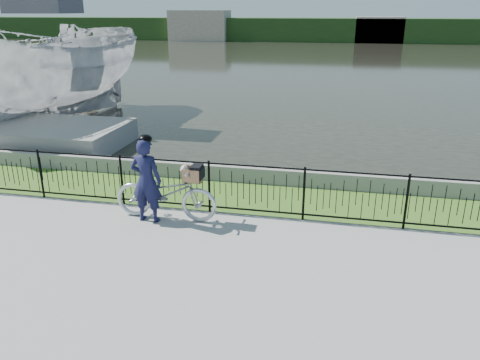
# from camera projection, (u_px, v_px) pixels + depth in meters

# --- Properties ---
(ground) EXTENTS (120.00, 120.00, 0.00)m
(ground) POSITION_uv_depth(u_px,v_px,m) (240.00, 251.00, 8.45)
(ground) COLOR gray
(ground) RESTS_ON ground
(grass_strip) EXTENTS (60.00, 2.00, 0.01)m
(grass_strip) POSITION_uv_depth(u_px,v_px,m) (263.00, 198.00, 10.83)
(grass_strip) COLOR #3D631F
(grass_strip) RESTS_ON ground
(water) EXTENTS (120.00, 120.00, 0.00)m
(water) POSITION_uv_depth(u_px,v_px,m) (322.00, 62.00, 38.76)
(water) COLOR black
(water) RESTS_ON ground
(quay_wall) EXTENTS (60.00, 0.30, 0.40)m
(quay_wall) POSITION_uv_depth(u_px,v_px,m) (270.00, 176.00, 11.68)
(quay_wall) COLOR gray
(quay_wall) RESTS_ON ground
(fence) EXTENTS (14.00, 0.06, 1.15)m
(fence) POSITION_uv_depth(u_px,v_px,m) (256.00, 190.00, 9.72)
(fence) COLOR black
(fence) RESTS_ON ground
(far_treeline) EXTENTS (120.00, 6.00, 3.00)m
(far_treeline) POSITION_uv_depth(u_px,v_px,m) (332.00, 30.00, 63.05)
(far_treeline) COLOR #203D17
(far_treeline) RESTS_ON ground
(far_building_left) EXTENTS (8.00, 4.00, 4.00)m
(far_building_left) POSITION_uv_depth(u_px,v_px,m) (200.00, 26.00, 64.55)
(far_building_left) COLOR #A29382
(far_building_left) RESTS_ON ground
(far_building_right) EXTENTS (6.00, 3.00, 3.20)m
(far_building_right) POSITION_uv_depth(u_px,v_px,m) (379.00, 30.00, 60.46)
(far_building_right) COLOR #A29382
(far_building_right) RESTS_ON ground
(bicycle_rig) EXTENTS (2.16, 0.75, 1.23)m
(bicycle_rig) POSITION_uv_depth(u_px,v_px,m) (166.00, 193.00, 9.59)
(bicycle_rig) COLOR silver
(bicycle_rig) RESTS_ON ground
(cyclist) EXTENTS (0.65, 0.44, 1.82)m
(cyclist) POSITION_uv_depth(u_px,v_px,m) (146.00, 179.00, 9.38)
(cyclist) COLOR #131435
(cyclist) RESTS_ON ground
(boat_near) EXTENTS (5.06, 10.21, 5.58)m
(boat_near) POSITION_uv_depth(u_px,v_px,m) (52.00, 71.00, 17.05)
(boat_near) COLOR #B8B9B8
(boat_near) RESTS_ON water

